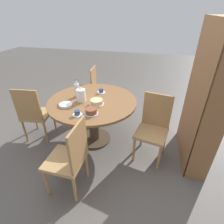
{
  "coord_description": "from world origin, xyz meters",
  "views": [
    {
      "loc": [
        2.24,
        0.84,
        1.96
      ],
      "look_at": [
        0.0,
        0.31,
        0.59
      ],
      "focal_mm": 28.0,
      "sensor_mm": 36.0,
      "label": 1
    }
  ],
  "objects_px": {
    "water_bottle": "(77,90)",
    "cake_second": "(91,111)",
    "coffee_pot": "(81,95)",
    "cup_a": "(77,113)",
    "chair_a": "(100,90)",
    "bookshelf": "(203,100)",
    "cake_main": "(97,102)",
    "chair_d": "(153,127)",
    "chair_c": "(70,157)",
    "chair_b": "(34,113)",
    "cup_b": "(101,91)"
  },
  "relations": [
    {
      "from": "chair_a",
      "to": "chair_c",
      "type": "bearing_deg",
      "value": -179.63
    },
    {
      "from": "chair_d",
      "to": "cup_b",
      "type": "distance_m",
      "value": 1.03
    },
    {
      "from": "water_bottle",
      "to": "chair_c",
      "type": "bearing_deg",
      "value": 16.96
    },
    {
      "from": "chair_a",
      "to": "cake_second",
      "type": "height_order",
      "value": "chair_a"
    },
    {
      "from": "chair_c",
      "to": "cup_b",
      "type": "height_order",
      "value": "chair_c"
    },
    {
      "from": "bookshelf",
      "to": "cake_second",
      "type": "bearing_deg",
      "value": 105.32
    },
    {
      "from": "chair_b",
      "to": "bookshelf",
      "type": "height_order",
      "value": "bookshelf"
    },
    {
      "from": "chair_a",
      "to": "water_bottle",
      "type": "xyz_separation_m",
      "value": [
        0.87,
        -0.1,
        0.37
      ]
    },
    {
      "from": "cake_main",
      "to": "cake_second",
      "type": "height_order",
      "value": "cake_second"
    },
    {
      "from": "cake_main",
      "to": "cup_a",
      "type": "xyz_separation_m",
      "value": [
        0.34,
        -0.16,
        -0.01
      ]
    },
    {
      "from": "chair_c",
      "to": "cake_second",
      "type": "height_order",
      "value": "chair_c"
    },
    {
      "from": "chair_a",
      "to": "cup_a",
      "type": "distance_m",
      "value": 1.42
    },
    {
      "from": "bookshelf",
      "to": "cake_main",
      "type": "relative_size",
      "value": 8.96
    },
    {
      "from": "chair_a",
      "to": "chair_d",
      "type": "relative_size",
      "value": 1.0
    },
    {
      "from": "chair_b",
      "to": "chair_a",
      "type": "bearing_deg",
      "value": -131.38
    },
    {
      "from": "chair_d",
      "to": "cake_second",
      "type": "bearing_deg",
      "value": -150.94
    },
    {
      "from": "chair_b",
      "to": "bookshelf",
      "type": "distance_m",
      "value": 2.5
    },
    {
      "from": "chair_c",
      "to": "bookshelf",
      "type": "height_order",
      "value": "bookshelf"
    },
    {
      "from": "coffee_pot",
      "to": "cake_second",
      "type": "distance_m",
      "value": 0.41
    },
    {
      "from": "coffee_pot",
      "to": "water_bottle",
      "type": "relative_size",
      "value": 0.81
    },
    {
      "from": "chair_b",
      "to": "cup_b",
      "type": "xyz_separation_m",
      "value": [
        -0.48,
        0.99,
        0.28
      ]
    },
    {
      "from": "coffee_pot",
      "to": "cup_a",
      "type": "xyz_separation_m",
      "value": [
        0.39,
        0.1,
        -0.07
      ]
    },
    {
      "from": "coffee_pot",
      "to": "cup_a",
      "type": "relative_size",
      "value": 1.74
    },
    {
      "from": "chair_a",
      "to": "cup_a",
      "type": "relative_size",
      "value": 7.26
    },
    {
      "from": "cake_second",
      "to": "bookshelf",
      "type": "bearing_deg",
      "value": 105.32
    },
    {
      "from": "chair_b",
      "to": "chair_c",
      "type": "xyz_separation_m",
      "value": [
        0.77,
        0.98,
        0.0
      ]
    },
    {
      "from": "chair_b",
      "to": "cake_main",
      "type": "bearing_deg",
      "value": 176.78
    },
    {
      "from": "chair_c",
      "to": "cup_a",
      "type": "height_order",
      "value": "chair_c"
    },
    {
      "from": "bookshelf",
      "to": "cake_main",
      "type": "height_order",
      "value": "bookshelf"
    },
    {
      "from": "cup_a",
      "to": "chair_a",
      "type": "bearing_deg",
      "value": -175.13
    },
    {
      "from": "coffee_pot",
      "to": "chair_b",
      "type": "bearing_deg",
      "value": -81.6
    },
    {
      "from": "chair_a",
      "to": "cake_main",
      "type": "height_order",
      "value": "chair_a"
    },
    {
      "from": "chair_d",
      "to": "bookshelf",
      "type": "xyz_separation_m",
      "value": [
        -0.13,
        0.58,
        0.43
      ]
    },
    {
      "from": "coffee_pot",
      "to": "water_bottle",
      "type": "bearing_deg",
      "value": -137.96
    },
    {
      "from": "bookshelf",
      "to": "coffee_pot",
      "type": "height_order",
      "value": "bookshelf"
    },
    {
      "from": "chair_b",
      "to": "water_bottle",
      "type": "xyz_separation_m",
      "value": [
        -0.26,
        0.66,
        0.37
      ]
    },
    {
      "from": "water_bottle",
      "to": "cake_second",
      "type": "height_order",
      "value": "water_bottle"
    },
    {
      "from": "chair_d",
      "to": "chair_b",
      "type": "bearing_deg",
      "value": -166.23
    },
    {
      "from": "water_bottle",
      "to": "cake_main",
      "type": "distance_m",
      "value": 0.43
    },
    {
      "from": "chair_a",
      "to": "chair_d",
      "type": "distance_m",
      "value": 1.54
    },
    {
      "from": "coffee_pot",
      "to": "cup_b",
      "type": "relative_size",
      "value": 1.74
    },
    {
      "from": "coffee_pot",
      "to": "cake_second",
      "type": "bearing_deg",
      "value": 39.92
    },
    {
      "from": "cake_second",
      "to": "cup_b",
      "type": "bearing_deg",
      "value": -174.57
    },
    {
      "from": "cup_a",
      "to": "water_bottle",
      "type": "bearing_deg",
      "value": -157.13
    },
    {
      "from": "coffee_pot",
      "to": "chair_a",
      "type": "bearing_deg",
      "value": -178.67
    },
    {
      "from": "cake_main",
      "to": "cup_b",
      "type": "relative_size",
      "value": 1.59
    },
    {
      "from": "bookshelf",
      "to": "cup_a",
      "type": "relative_size",
      "value": 14.27
    },
    {
      "from": "chair_a",
      "to": "cup_a",
      "type": "bearing_deg",
      "value": 178.94
    },
    {
      "from": "water_bottle",
      "to": "cup_b",
      "type": "xyz_separation_m",
      "value": [
        -0.23,
        0.32,
        -0.09
      ]
    },
    {
      "from": "chair_b",
      "to": "coffee_pot",
      "type": "distance_m",
      "value": 0.87
    }
  ]
}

